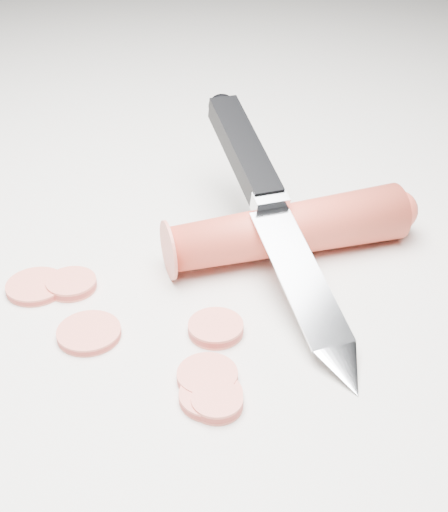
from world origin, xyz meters
The scene contains 10 objects.
ground centered at (0.00, 0.00, 0.00)m, with size 2.40×2.40×0.00m, color silver.
carrot centered at (0.01, 0.06, 0.02)m, with size 0.04×0.04×0.17m, color red.
carrot_slice_0 centered at (-0.10, -0.08, 0.00)m, with size 0.04×0.04×0.01m, color #E26552.
carrot_slice_1 centered at (-0.04, -0.09, 0.00)m, with size 0.04×0.04×0.01m, color #E26552.
carrot_slice_2 centered at (0.02, -0.05, 0.00)m, with size 0.03×0.03×0.01m, color #E26552.
carrot_slice_3 centered at (0.04, -0.08, 0.00)m, with size 0.03×0.03×0.01m, color #E26552.
carrot_slice_4 centered at (0.05, -0.09, 0.00)m, with size 0.04×0.04×0.01m, color #E26552.
carrot_slice_5 centered at (-0.08, -0.06, 0.00)m, with size 0.03×0.03×0.01m, color #E26552.
carrot_slice_6 centered at (0.06, -0.10, 0.00)m, with size 0.03×0.03×0.01m, color #E26552.
kitchen_knife centered at (0.01, 0.04, 0.04)m, with size 0.23×0.19×0.08m, color silver, non-canonical shape.
Camera 1 is at (0.22, -0.32, 0.28)m, focal length 50.00 mm.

